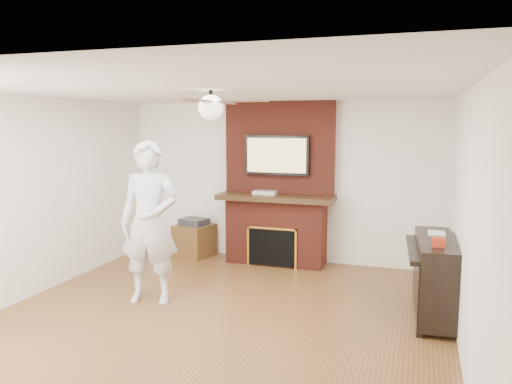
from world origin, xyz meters
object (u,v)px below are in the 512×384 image
(fireplace, at_px, (277,199))
(person, at_px, (150,222))
(side_table, at_px, (194,239))
(piano, at_px, (435,275))

(fireplace, relative_size, person, 1.27)
(side_table, xyz_separation_m, piano, (3.68, -1.54, 0.19))
(side_table, bearing_deg, piano, -9.86)
(side_table, height_order, piano, piano)
(person, relative_size, piano, 1.41)
(piano, bearing_deg, side_table, 153.89)
(person, bearing_deg, side_table, 88.26)
(fireplace, height_order, side_table, fireplace)
(fireplace, bearing_deg, piano, -35.15)
(person, height_order, side_table, person)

